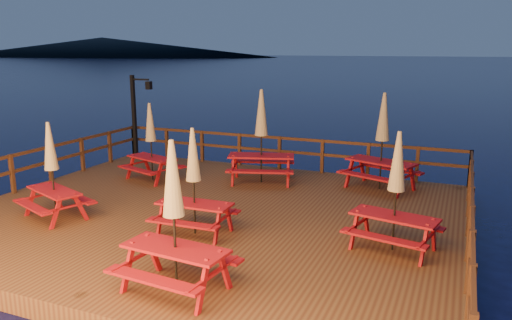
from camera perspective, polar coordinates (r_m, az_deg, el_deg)
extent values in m
plane|color=black|center=(12.57, -5.04, -7.63)|extent=(500.00, 500.00, 0.00)
cube|color=#4F2C19|center=(12.51, -5.06, -6.77)|extent=(12.00, 10.00, 0.40)
cylinder|color=#391E12|center=(19.27, -13.44, -1.62)|extent=(0.24, 0.24, 1.40)
cylinder|color=#391E12|center=(16.66, 2.37, -3.53)|extent=(0.24, 0.24, 1.40)
cylinder|color=#391E12|center=(15.71, 21.97, -5.50)|extent=(0.24, 0.24, 1.40)
cube|color=#391E12|center=(16.49, 2.73, 2.55)|extent=(11.70, 0.06, 0.09)
cube|color=#391E12|center=(16.57, 2.71, 1.03)|extent=(11.70, 0.06, 0.09)
cube|color=#391E12|center=(18.68, -10.90, 1.98)|extent=(0.10, 0.10, 1.10)
cube|color=#391E12|center=(16.59, 2.71, 0.85)|extent=(0.10, 0.10, 1.10)
cube|color=#391E12|center=(15.65, 19.01, -0.57)|extent=(0.10, 0.10, 1.10)
cube|color=#391E12|center=(15.71, -24.40, 0.89)|extent=(0.06, 9.70, 0.09)
cube|color=#391E12|center=(15.80, -24.25, -0.68)|extent=(0.06, 9.70, 0.09)
cube|color=#391E12|center=(15.81, -24.24, -0.88)|extent=(0.10, 0.10, 1.10)
cube|color=#391E12|center=(18.59, -15.56, 1.69)|extent=(0.10, 0.10, 1.10)
cube|color=#391E12|center=(10.80, 23.50, -4.02)|extent=(0.06, 9.70, 0.09)
cube|color=#391E12|center=(10.93, 23.29, -6.25)|extent=(0.06, 9.70, 0.09)
cube|color=#391E12|center=(7.37, 23.25, -16.04)|extent=(0.10, 0.10, 1.10)
cube|color=#391E12|center=(10.95, 23.27, -6.53)|extent=(0.10, 0.10, 1.10)
cube|color=#391E12|center=(14.68, 23.28, -1.77)|extent=(0.10, 0.10, 1.10)
cube|color=black|center=(18.79, -13.75, 4.84)|extent=(0.12, 0.12, 3.00)
cube|color=black|center=(18.45, -13.09, 8.96)|extent=(0.70, 0.06, 0.06)
cube|color=black|center=(18.26, -12.15, 8.34)|extent=(0.18, 0.18, 0.28)
sphere|color=#FFCD66|center=(18.26, -12.15, 8.34)|extent=(0.14, 0.14, 0.14)
ellipsoid|color=black|center=(259.94, -17.17, 12.25)|extent=(180.00, 84.00, 9.00)
cube|color=maroon|center=(10.30, 15.53, -6.24)|extent=(1.78, 1.00, 0.05)
cube|color=maroon|center=(10.89, 16.45, -6.81)|extent=(1.70, 0.61, 0.05)
cube|color=maroon|center=(9.89, 14.32, -8.69)|extent=(1.70, 0.61, 0.05)
cube|color=maroon|center=(10.91, 12.48, -6.93)|extent=(0.07, 0.10, 0.70)
cube|color=maroon|center=(10.38, 11.15, -7.91)|extent=(0.07, 0.10, 0.70)
cube|color=maroon|center=(10.50, 19.63, -8.18)|extent=(0.07, 0.10, 0.70)
cube|color=maroon|center=(9.94, 18.65, -9.30)|extent=(0.07, 0.10, 0.70)
cylinder|color=black|center=(10.16, 15.68, -3.74)|extent=(0.04, 0.04, 2.34)
cone|color=tan|center=(10.00, 15.91, -0.14)|extent=(0.34, 0.34, 1.17)
sphere|color=black|center=(9.89, 16.10, 2.93)|extent=(0.07, 0.07, 0.07)
cube|color=maroon|center=(10.87, -7.06, -4.97)|extent=(1.65, 0.68, 0.05)
cube|color=maroon|center=(11.41, -5.74, -5.50)|extent=(1.64, 0.30, 0.05)
cube|color=maroon|center=(10.51, -8.41, -7.21)|extent=(1.64, 0.30, 0.05)
cube|color=maroon|center=(11.54, -9.31, -5.76)|extent=(0.06, 0.09, 0.68)
cube|color=maroon|center=(11.06, -10.87, -6.65)|extent=(0.06, 0.09, 0.68)
cube|color=maroon|center=(10.95, -3.11, -6.64)|extent=(0.06, 0.09, 0.68)
cube|color=maroon|center=(10.44, -4.46, -7.64)|extent=(0.06, 0.09, 0.68)
cylinder|color=black|center=(10.74, -7.12, -2.67)|extent=(0.04, 0.04, 2.26)
cone|color=tan|center=(10.59, -7.22, 0.63)|extent=(0.33, 0.33, 1.13)
sphere|color=black|center=(10.49, -7.30, 3.44)|extent=(0.06, 0.06, 0.06)
cube|color=maroon|center=(12.70, -22.10, -3.26)|extent=(1.73, 1.16, 0.04)
cube|color=maroon|center=(12.99, -19.85, -3.97)|extent=(1.59, 0.81, 0.04)
cube|color=maroon|center=(12.58, -24.22, -4.88)|extent=(1.59, 0.81, 0.04)
cube|color=maroon|center=(13.50, -22.03, -3.83)|extent=(0.08, 0.10, 0.67)
cube|color=maroon|center=(13.28, -24.34, -4.30)|extent=(0.08, 0.10, 0.67)
cube|color=maroon|center=(12.33, -19.42, -5.14)|extent=(0.08, 0.10, 0.67)
cube|color=maroon|center=(12.09, -21.91, -5.69)|extent=(0.08, 0.10, 0.67)
cylinder|color=black|center=(12.59, -22.27, -1.31)|extent=(0.04, 0.04, 2.24)
cone|color=tan|center=(12.47, -22.51, 1.49)|extent=(0.32, 0.32, 1.12)
sphere|color=black|center=(12.38, -22.71, 3.84)|extent=(0.06, 0.06, 0.06)
cube|color=maroon|center=(14.58, 14.09, -0.18)|extent=(2.07, 1.37, 0.05)
cube|color=maroon|center=(15.20, 15.20, -0.96)|extent=(1.91, 0.94, 0.05)
cube|color=maroon|center=(14.11, 12.75, -1.88)|extent=(1.91, 0.94, 0.05)
cube|color=maroon|center=(15.35, 12.04, -0.97)|extent=(0.10, 0.12, 0.80)
cube|color=maroon|center=(14.77, 10.62, -1.45)|extent=(0.10, 0.12, 0.80)
cube|color=maroon|center=(14.63, 17.42, -1.96)|extent=(0.10, 0.12, 0.80)
cube|color=maroon|center=(14.01, 16.16, -2.52)|extent=(0.10, 0.12, 0.80)
cylinder|color=black|center=(14.47, 14.21, 1.88)|extent=(0.05, 0.05, 2.67)
cone|color=tan|center=(14.35, 14.37, 4.82)|extent=(0.39, 0.39, 1.34)
sphere|color=black|center=(14.29, 14.51, 7.28)|extent=(0.07, 0.07, 0.07)
cube|color=maroon|center=(8.42, -9.22, -9.95)|extent=(1.84, 0.85, 0.05)
cube|color=maroon|center=(8.98, -6.82, -10.45)|extent=(1.81, 0.44, 0.05)
cube|color=maroon|center=(8.12, -11.74, -13.26)|extent=(1.81, 0.44, 0.05)
cube|color=maroon|center=(9.23, -11.66, -10.47)|extent=(0.07, 0.10, 0.75)
cube|color=maroon|center=(8.78, -14.42, -11.86)|extent=(0.07, 0.10, 0.75)
cube|color=maroon|center=(8.43, -3.59, -12.55)|extent=(0.07, 0.10, 0.75)
cube|color=maroon|center=(7.93, -6.14, -14.30)|extent=(0.07, 0.10, 0.75)
cylinder|color=black|center=(8.24, -9.34, -6.76)|extent=(0.04, 0.04, 2.49)
cone|color=tan|center=(8.04, -9.52, -2.07)|extent=(0.36, 0.36, 1.24)
sphere|color=black|center=(7.91, -9.67, 1.97)|extent=(0.07, 0.07, 0.07)
cube|color=maroon|center=(15.49, -11.83, 0.25)|extent=(1.76, 1.12, 0.05)
cube|color=maroon|center=(15.88, -10.22, -0.39)|extent=(1.64, 0.75, 0.05)
cube|color=maroon|center=(15.24, -13.41, -1.10)|extent=(1.64, 0.75, 0.05)
cube|color=maroon|center=(16.28, -12.41, -0.42)|extent=(0.08, 0.10, 0.69)
cube|color=maroon|center=(15.94, -14.14, -0.79)|extent=(0.08, 0.10, 0.69)
cube|color=maroon|center=(15.23, -9.29, -1.19)|extent=(0.08, 0.10, 0.69)
cube|color=maroon|center=(14.86, -11.07, -1.61)|extent=(0.08, 0.10, 0.69)
cylinder|color=black|center=(15.40, -11.90, 1.91)|extent=(0.04, 0.04, 2.29)
cone|color=tan|center=(15.30, -12.01, 4.26)|extent=(0.33, 0.33, 1.14)
sphere|color=black|center=(15.23, -12.11, 6.23)|extent=(0.06, 0.06, 0.06)
cube|color=maroon|center=(14.86, 0.61, 0.48)|extent=(2.08, 1.31, 0.05)
cube|color=maroon|center=(15.56, 0.80, -0.18)|extent=(1.95, 0.88, 0.05)
cube|color=maroon|center=(14.31, 0.40, -1.34)|extent=(1.95, 0.88, 0.05)
cube|color=maroon|center=(15.38, -2.30, -0.65)|extent=(0.09, 0.12, 0.81)
cube|color=maroon|center=(14.69, -2.66, -1.30)|extent=(0.09, 0.12, 0.81)
cube|color=maroon|center=(15.26, 3.75, -0.78)|extent=(0.09, 0.12, 0.81)
cube|color=maroon|center=(14.57, 3.67, -1.43)|extent=(0.09, 0.12, 0.81)
cylinder|color=black|center=(14.76, 0.61, 2.53)|extent=(0.05, 0.05, 2.70)
cone|color=tan|center=(14.64, 0.62, 5.45)|extent=(0.39, 0.39, 1.35)
sphere|color=black|center=(14.57, 0.63, 7.89)|extent=(0.08, 0.08, 0.08)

